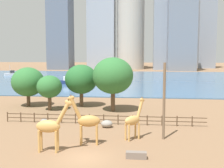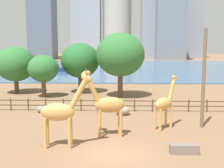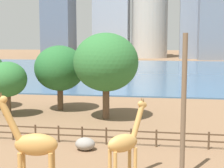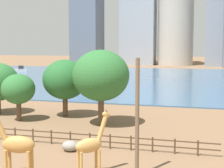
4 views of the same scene
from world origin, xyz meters
The scene contains 13 objects.
ground_plane centered at (0.00, 80.00, 0.00)m, with size 400.00×400.00×0.00m, color brown.
harbor_water centered at (0.00, 77.00, 0.10)m, with size 180.00×86.00×0.20m, color #3D6084.
giraffe_tall centered at (-0.49, 3.75, 2.42)m, with size 3.37×1.23×5.15m.
giraffe_companion centered at (4.08, 5.89, 2.10)m, with size 2.36×2.24×4.52m.
utility_pole centered at (7.27, 6.34, 4.09)m, with size 0.28×0.28×8.17m, color brown.
boulder_by_pole centered at (0.66, 10.45, 0.45)m, with size 1.42×1.21×0.91m, color gray.
enclosure_fence centered at (-0.40, 12.00, 0.76)m, with size 26.12×0.14×1.30m.
tree_left_large centered at (0.39, 20.40, 5.65)m, with size 6.39×6.39×8.55m.
tree_center_broad centered at (-5.46, 23.92, 4.71)m, with size 5.60×5.60×7.26m.
tree_right_tall centered at (-9.83, 20.06, 3.81)m, with size 4.02×4.02×5.65m.
boat_ferry centered at (-16.54, 57.28, 0.99)m, with size 5.59×3.26×2.32m.
skyline_block_right centered at (26.12, 135.76, 19.38)m, with size 15.11×15.01×38.77m, color slate.
skyline_tower_short centered at (-53.90, 169.12, 28.96)m, with size 13.20×10.18×57.92m, color slate.
Camera 3 is at (6.35, -12.63, 7.75)m, focal length 55.00 mm.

